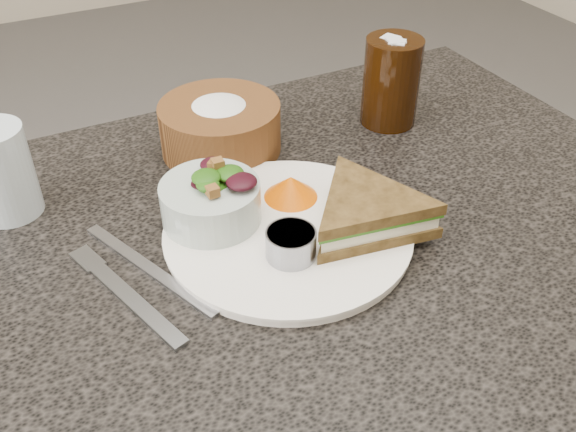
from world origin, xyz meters
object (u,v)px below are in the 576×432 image
(bread_basket, at_px, (220,120))
(water_glass, at_px, (1,172))
(dressing_ramekin, at_px, (291,244))
(sandwich, at_px, (366,212))
(dining_table, at_px, (286,429))
(salad_bowl, at_px, (210,196))
(cola_glass, at_px, (392,78))
(dinner_plate, at_px, (288,233))

(bread_basket, relative_size, water_glass, 1.45)
(dressing_ramekin, bearing_deg, sandwich, 2.65)
(dining_table, xyz_separation_m, dressing_ramekin, (-0.02, -0.05, 0.40))
(dining_table, relative_size, sandwich, 5.89)
(salad_bowl, bearing_deg, dressing_ramekin, -62.48)
(sandwich, distance_m, water_glass, 0.42)
(salad_bowl, xyz_separation_m, cola_glass, (0.32, 0.12, 0.02))
(dining_table, bearing_deg, dinner_plate, -87.85)
(cola_glass, bearing_deg, water_glass, 177.82)
(sandwich, bearing_deg, dressing_ramekin, -168.90)
(dressing_ramekin, bearing_deg, dining_table, 69.35)
(dinner_plate, bearing_deg, cola_glass, 34.65)
(dining_table, height_order, salad_bowl, salad_bowl)
(dinner_plate, xyz_separation_m, cola_glass, (0.25, 0.17, 0.06))
(water_glass, bearing_deg, bread_basket, 3.46)
(sandwich, distance_m, dressing_ramekin, 0.10)
(dressing_ramekin, distance_m, cola_glass, 0.35)
(cola_glass, bearing_deg, bread_basket, 171.56)
(sandwich, bearing_deg, dining_table, 159.29)
(sandwich, height_order, dressing_ramekin, sandwich)
(dinner_plate, relative_size, dressing_ramekin, 5.13)
(dinner_plate, bearing_deg, sandwich, -26.27)
(salad_bowl, relative_size, dressing_ramekin, 2.09)
(salad_bowl, relative_size, cola_glass, 0.83)
(salad_bowl, bearing_deg, dining_table, -35.95)
(dining_table, xyz_separation_m, salad_bowl, (-0.07, 0.05, 0.42))
(bread_basket, relative_size, cola_glass, 1.18)
(bread_basket, bearing_deg, cola_glass, -8.44)
(dinner_plate, distance_m, salad_bowl, 0.10)
(dinner_plate, distance_m, water_glass, 0.34)
(dinner_plate, bearing_deg, bread_basket, 88.60)
(dining_table, relative_size, salad_bowl, 8.87)
(sandwich, bearing_deg, bread_basket, 114.72)
(dining_table, height_order, dinner_plate, dinner_plate)
(dinner_plate, height_order, sandwich, sandwich)
(bread_basket, bearing_deg, sandwich, -73.73)
(cola_glass, relative_size, water_glass, 1.23)
(dining_table, distance_m, dressing_ramekin, 0.41)
(cola_glass, height_order, water_glass, cola_glass)
(salad_bowl, distance_m, water_glass, 0.24)
(dinner_plate, relative_size, salad_bowl, 2.45)
(sandwich, distance_m, salad_bowl, 0.17)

